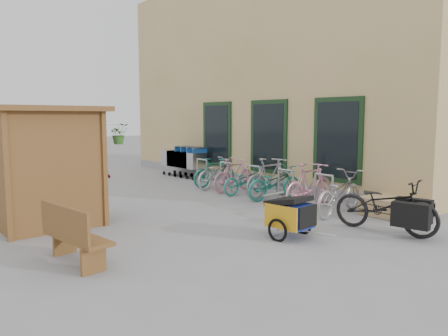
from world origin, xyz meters
TOP-DOWN VIEW (x-y plane):
  - ground at (0.00, 0.00)m, footprint 80.00×80.00m
  - building at (6.49, 4.50)m, footprint 6.07×13.00m
  - kiosk at (-3.28, 2.47)m, footprint 2.49×1.65m
  - bike_rack at (2.30, 2.40)m, footprint 0.05×5.35m
  - pallet_stack at (3.00, -1.40)m, footprint 1.00×1.20m
  - bench at (-3.67, -0.03)m, footprint 0.59×1.46m
  - shopping_carts at (3.00, 6.89)m, footprint 0.63×2.14m
  - child_trailer at (-0.06, -1.10)m, footprint 0.83×1.37m
  - cargo_bike at (1.60, -2.03)m, footprint 1.01×2.07m
  - person_kiosk at (-2.14, 2.42)m, footprint 0.58×0.70m
  - bike_0 at (2.16, -0.54)m, footprint 1.97×0.93m
  - bike_1 at (2.30, 0.42)m, footprint 1.85×0.61m
  - bike_2 at (2.37, 1.66)m, footprint 1.79×0.82m
  - bike_3 at (2.44, 1.90)m, footprint 1.87×0.64m
  - bike_4 at (2.28, 2.73)m, footprint 1.53×0.59m
  - bike_5 at (2.35, 3.29)m, footprint 1.67×0.61m
  - bike_6 at (2.34, 4.10)m, footprint 1.88×1.02m
  - bike_7 at (2.43, 4.32)m, footprint 1.56×0.57m

SIDE VIEW (x-z plane):
  - ground at x=0.00m, z-range 0.00..0.00m
  - pallet_stack at x=3.00m, z-range 0.01..0.41m
  - bike_4 at x=2.28m, z-range 0.00..0.79m
  - child_trailer at x=-0.06m, z-range 0.04..0.84m
  - bike_2 at x=2.37m, z-range 0.00..0.91m
  - bench at x=-3.67m, z-range 0.01..0.91m
  - bike_7 at x=2.43m, z-range 0.00..0.92m
  - bike_6 at x=2.34m, z-range 0.00..0.94m
  - bike_5 at x=2.35m, z-range 0.00..0.98m
  - bike_0 at x=2.16m, z-range 0.00..1.00m
  - cargo_bike at x=1.60m, z-range 0.00..1.04m
  - bike_rack at x=2.30m, z-range 0.08..0.95m
  - bike_1 at x=2.30m, z-range 0.00..1.10m
  - bike_3 at x=2.44m, z-range 0.00..1.11m
  - shopping_carts at x=3.00m, z-range 0.09..1.23m
  - person_kiosk at x=-2.14m, z-range 0.00..1.65m
  - kiosk at x=-3.28m, z-range 0.35..2.75m
  - building at x=6.49m, z-range -0.01..6.99m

